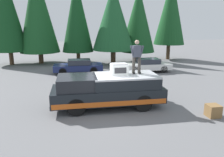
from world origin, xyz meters
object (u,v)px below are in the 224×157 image
pickup_truck (108,90)px  wooden_crate (213,111)px  parked_car_white (147,65)px  compressor_unit (119,69)px  parked_car_navy (78,66)px  person_on_truck_bed (137,56)px

pickup_truck → wooden_crate: pickup_truck is taller
parked_car_white → wooden_crate: 9.90m
parked_car_white → compressor_unit: bearing=152.0°
compressor_unit → parked_car_navy: 8.60m
compressor_unit → pickup_truck: bearing=100.3°
pickup_truck → person_on_truck_bed: person_on_truck_bed is taller
parked_car_white → wooden_crate: bearing=178.9°
pickup_truck → compressor_unit: (0.11, -0.59, 1.05)m
parked_car_white → pickup_truck: bearing=149.1°
compressor_unit → parked_car_navy: bearing=12.7°
person_on_truck_bed → parked_car_navy: (8.20, 2.78, -1.97)m
parked_car_white → parked_car_navy: (0.53, 5.99, 0.00)m
wooden_crate → parked_car_navy: bearing=29.1°
parked_car_white → parked_car_navy: bearing=85.0°
wooden_crate → person_on_truck_bed: bearing=53.6°
person_on_truck_bed → wooden_crate: size_ratio=3.02×
person_on_truck_bed → parked_car_navy: bearing=18.8°
parked_car_navy → person_on_truck_bed: bearing=-161.2°
pickup_truck → compressor_unit: compressor_unit is taller
compressor_unit → wooden_crate: bearing=-118.5°
person_on_truck_bed → wooden_crate: bearing=-126.4°
compressor_unit → wooden_crate: compressor_unit is taller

